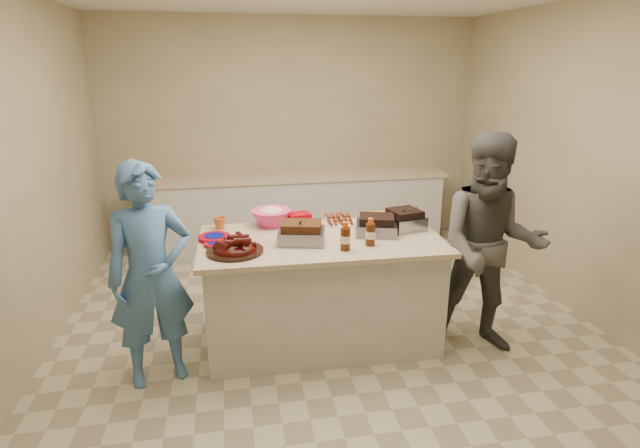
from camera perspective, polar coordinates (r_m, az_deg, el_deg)
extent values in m
cube|color=#47230F|center=(3.74, -2.10, -2.12)|extent=(0.39, 0.33, 0.10)
cube|color=black|center=(3.95, 6.42, -1.16)|extent=(0.37, 0.34, 0.09)
cube|color=gray|center=(4.11, 9.58, -0.51)|extent=(0.33, 0.33, 0.11)
cylinder|color=silver|center=(4.19, 2.21, 0.05)|extent=(0.28, 0.28, 0.05)
cube|color=#E9A206|center=(4.27, 7.62, 0.27)|extent=(0.30, 0.22, 0.08)
cylinder|color=#3C1B07|center=(3.60, 2.89, -2.98)|extent=(0.07, 0.07, 0.21)
cylinder|color=#3C1B07|center=(3.70, 5.74, -2.42)|extent=(0.07, 0.07, 0.21)
cylinder|color=yellow|center=(3.91, -3.16, -1.25)|extent=(0.05, 0.05, 0.13)
imported|color=silver|center=(4.01, -2.21, -0.77)|extent=(0.12, 0.04, 0.12)
cylinder|color=#90000D|center=(3.89, -11.96, -1.74)|extent=(0.25, 0.25, 0.03)
cylinder|color=#90000D|center=(3.76, -11.85, -2.44)|extent=(0.17, 0.17, 0.02)
imported|color=#AB591E|center=(4.13, -11.34, -0.55)|extent=(0.10, 0.10, 0.10)
cube|color=#90000D|center=(4.18, -2.45, 0.00)|extent=(0.21, 0.17, 0.09)
imported|color=teal|center=(3.94, -17.60, -16.23)|extent=(1.01, 1.67, 0.38)
imported|color=#4D4B45|center=(4.31, 17.67, -13.07)|extent=(1.40, 1.88, 0.64)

